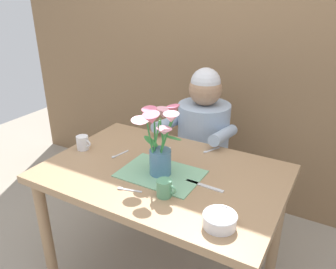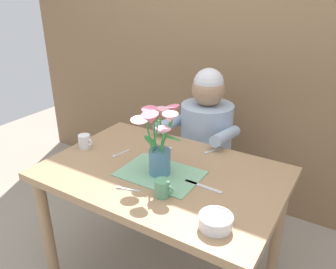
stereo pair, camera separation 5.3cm
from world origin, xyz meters
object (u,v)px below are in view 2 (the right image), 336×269
at_px(ceramic_bowl, 216,221).
at_px(coffee_cup, 162,188).
at_px(seated_person, 205,152).
at_px(dinner_knife, 203,186).
at_px(flower_vase, 159,139).
at_px(tea_cup, 85,141).

xyz_separation_m(ceramic_bowl, coffee_cup, (-0.29, 0.07, 0.01)).
relative_size(seated_person, coffee_cup, 12.20).
relative_size(ceramic_bowl, coffee_cup, 1.46).
bearing_deg(dinner_knife, seated_person, 116.59).
bearing_deg(flower_vase, ceramic_bowl, -29.39).
distance_m(seated_person, flower_vase, 0.75).
bearing_deg(flower_vase, dinner_knife, 0.74).
bearing_deg(tea_cup, flower_vase, -2.00).
relative_size(seated_person, dinner_knife, 5.97).
relative_size(coffee_cup, tea_cup, 1.00).
bearing_deg(ceramic_bowl, flower_vase, 150.61).
bearing_deg(ceramic_bowl, tea_cup, 165.10).
distance_m(seated_person, ceramic_bowl, 1.01).
height_order(ceramic_bowl, tea_cup, tea_cup).
bearing_deg(coffee_cup, seated_person, 101.96).
xyz_separation_m(seated_person, dinner_knife, (0.29, -0.65, 0.18)).
xyz_separation_m(seated_person, tea_cup, (-0.47, -0.63, 0.22)).
xyz_separation_m(coffee_cup, tea_cup, (-0.64, 0.18, 0.00)).
bearing_deg(flower_vase, coffee_cup, -53.20).
relative_size(seated_person, flower_vase, 3.25).
height_order(flower_vase, tea_cup, flower_vase).
bearing_deg(ceramic_bowl, dinner_knife, 125.42).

